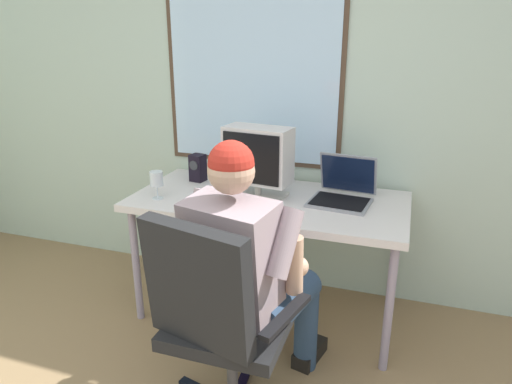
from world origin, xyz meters
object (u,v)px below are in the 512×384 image
(desk_speaker, at_px, (198,168))
(office_chair, at_px, (216,312))
(crt_monitor, at_px, (258,157))
(wine_glass, at_px, (156,180))
(person_seated, at_px, (249,266))
(laptop, at_px, (343,189))
(desk, at_px, (269,208))

(desk_speaker, bearing_deg, office_chair, -61.72)
(crt_monitor, height_order, wine_glass, crt_monitor)
(person_seated, relative_size, laptop, 3.44)
(wine_glass, bearing_deg, desk, 19.05)
(desk, relative_size, laptop, 4.26)
(crt_monitor, bearing_deg, wine_glass, -158.88)
(laptop, xyz_separation_m, wine_glass, (-1.02, -0.31, 0.04))
(desk, height_order, crt_monitor, crt_monitor)
(person_seated, relative_size, wine_glass, 7.85)
(person_seated, height_order, laptop, person_seated)
(office_chair, distance_m, wine_glass, 1.01)
(office_chair, bearing_deg, crt_monitor, 97.69)
(person_seated, height_order, desk_speaker, person_seated)
(desk, xyz_separation_m, wine_glass, (-0.61, -0.21, 0.17))
(wine_glass, bearing_deg, crt_monitor, 21.12)
(crt_monitor, relative_size, wine_glass, 2.54)
(wine_glass, height_order, desk_speaker, desk_speaker)
(office_chair, relative_size, desk_speaker, 5.80)
(person_seated, relative_size, desk_speaker, 7.32)
(laptop, bearing_deg, office_chair, -109.17)
(crt_monitor, bearing_deg, office_chair, -82.31)
(desk, relative_size, desk_speaker, 9.05)
(office_chair, bearing_deg, desk, 93.31)
(laptop, bearing_deg, person_seated, -111.34)
(office_chair, xyz_separation_m, wine_glass, (-0.66, 0.71, 0.29))
(desk, relative_size, wine_glass, 9.71)
(person_seated, relative_size, crt_monitor, 3.09)
(person_seated, bearing_deg, desk, 99.07)
(crt_monitor, relative_size, laptop, 1.11)
(laptop, distance_m, wine_glass, 1.06)
(office_chair, distance_m, desk_speaker, 1.26)
(office_chair, distance_m, person_seated, 0.27)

